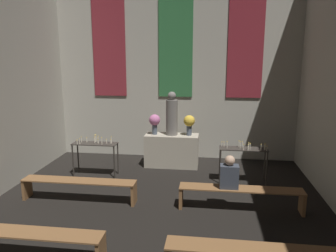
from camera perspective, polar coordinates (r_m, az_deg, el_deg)
wall_back at (r=9.67m, az=1.37°, el=11.49°), size 7.23×0.16×5.75m
altar at (r=9.09m, az=0.65°, el=-4.27°), size 1.46×0.58×0.89m
statue at (r=8.87m, az=0.67°, el=1.87°), size 0.32×0.32×1.18m
flower_vase_left at (r=8.97m, az=-2.35°, el=0.79°), size 0.30×0.30×0.55m
flower_vase_right at (r=8.86m, az=3.72°, el=0.64°), size 0.30×0.30×0.55m
candle_rack_left at (r=8.51m, az=-12.56°, el=-3.81°), size 1.13×0.38×1.05m
candle_rack_right at (r=8.05m, az=12.99°, el=-4.75°), size 1.13×0.38×1.04m
pew_third_left at (r=5.57m, az=-23.75°, el=-17.47°), size 2.42×0.36×0.46m
pew_back_left at (r=7.23m, az=-15.24°, el=-9.91°), size 2.42×0.36×0.46m
pew_back_right at (r=6.74m, az=12.53°, el=-11.41°), size 2.42×0.36×0.46m
person_seated at (r=6.58m, az=10.63°, el=-8.20°), size 0.36×0.24×0.66m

